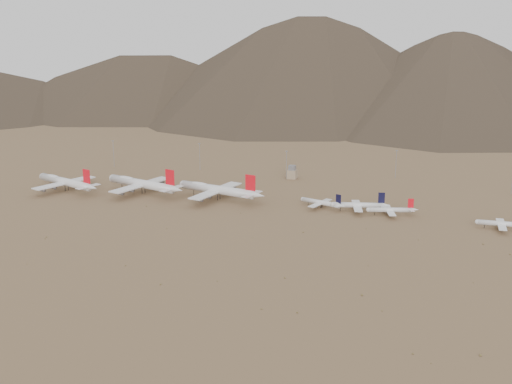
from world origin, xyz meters
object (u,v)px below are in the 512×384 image
(widebody_west, at_px, (66,182))
(narrowbody_a, at_px, (322,203))
(widebody_centre, at_px, (142,184))
(widebody_east, at_px, (218,190))
(control_tower, at_px, (292,173))
(narrowbody_b, at_px, (360,205))

(widebody_west, xyz_separation_m, narrowbody_a, (214.35, 12.54, -3.47))
(widebody_west, height_order, widebody_centre, widebody_centre)
(widebody_east, xyz_separation_m, control_tower, (38.70, 86.26, -2.82))
(widebody_east, relative_size, narrowbody_b, 1.79)
(widebody_east, bearing_deg, widebody_west, -161.72)
(widebody_west, relative_size, widebody_centre, 0.91)
(narrowbody_a, bearing_deg, control_tower, 136.88)
(widebody_east, bearing_deg, narrowbody_b, 13.51)
(widebody_west, distance_m, widebody_east, 131.20)
(narrowbody_a, bearing_deg, widebody_centre, -160.25)
(control_tower, bearing_deg, widebody_east, -114.16)
(widebody_west, xyz_separation_m, widebody_east, (130.68, 11.70, 0.52))
(widebody_west, height_order, control_tower, widebody_west)
(widebody_west, distance_m, narrowbody_a, 214.74)
(narrowbody_b, bearing_deg, control_tower, 117.25)
(widebody_west, bearing_deg, narrowbody_a, 23.51)
(widebody_east, height_order, narrowbody_b, widebody_east)
(narrowbody_a, relative_size, control_tower, 3.10)
(narrowbody_a, xyz_separation_m, control_tower, (-44.97, 85.41, 1.17))
(narrowbody_a, xyz_separation_m, narrowbody_b, (28.23, -0.19, 0.60))
(widebody_centre, xyz_separation_m, narrowbody_b, (177.45, 1.48, -3.47))
(widebody_east, bearing_deg, widebody_centre, -166.12)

